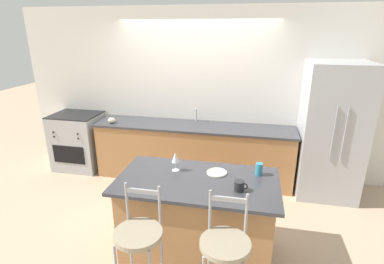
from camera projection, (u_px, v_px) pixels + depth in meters
ground_plane at (189, 187)px, 4.70m from camera, size 18.00×18.00×0.00m
wall_back at (198, 94)px, 4.91m from camera, size 6.00×0.07×2.70m
back_counter at (193, 151)px, 4.90m from camera, size 3.17×0.69×0.91m
sink_faucet at (196, 113)px, 4.89m from camera, size 0.02×0.13×0.22m
kitchen_island at (197, 217)px, 3.20m from camera, size 1.65×0.90×0.90m
refrigerator at (331, 131)px, 4.26m from camera, size 0.83×0.79×1.95m
oven_range at (79, 141)px, 5.26m from camera, size 0.79×0.68×0.98m
bar_stool_near at (139, 245)px, 2.55m from camera, size 0.41×0.41×1.12m
bar_stool_far at (225, 255)px, 2.43m from camera, size 0.41×0.41×1.12m
dinner_plate at (217, 172)px, 3.19m from camera, size 0.22×0.22×0.02m
wine_glass at (175, 158)px, 3.21m from camera, size 0.08×0.08×0.21m
coffee_mug at (239, 186)px, 2.83m from camera, size 0.13×0.10×0.10m
tumbler_cup at (259, 169)px, 3.13m from camera, size 0.07×0.07×0.13m
pumpkin_decoration at (112, 120)px, 4.83m from camera, size 0.12×0.12×0.11m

